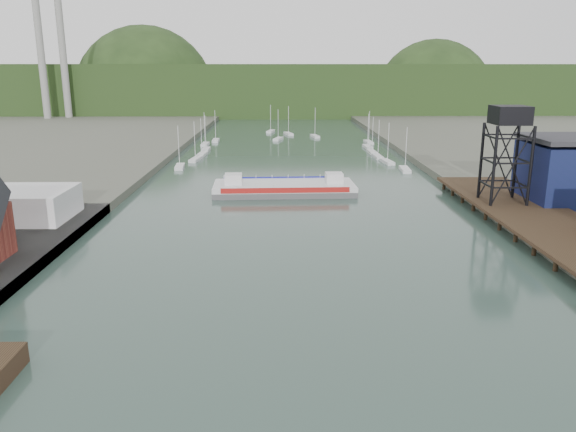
{
  "coord_description": "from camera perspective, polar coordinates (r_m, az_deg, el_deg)",
  "views": [
    {
      "loc": [
        -2.74,
        -34.2,
        24.04
      ],
      "look_at": [
        -1.57,
        41.77,
        4.0
      ],
      "focal_mm": 35.0,
      "sensor_mm": 36.0,
      "label": 1
    }
  ],
  "objects": [
    {
      "name": "ground",
      "position": [
        41.89,
        3.23,
        -20.27
      ],
      "size": [
        600.0,
        600.0,
        0.0
      ],
      "primitive_type": "plane",
      "color": "#294036",
      "rests_on": "ground"
    },
    {
      "name": "east_pier",
      "position": [
        91.33,
        24.95,
        -0.66
      ],
      "size": [
        14.0,
        70.0,
        2.45
      ],
      "color": "black",
      "rests_on": "ground"
    },
    {
      "name": "white_shed",
      "position": [
        95.92,
        -26.34,
        1.07
      ],
      "size": [
        18.0,
        12.0,
        4.5
      ],
      "primitive_type": "cube",
      "color": "silver",
      "rests_on": "west_quay"
    },
    {
      "name": "lift_tower",
      "position": [
        99.98,
        21.58,
        8.95
      ],
      "size": [
        6.5,
        6.5,
        16.0
      ],
      "color": "black",
      "rests_on": "east_pier"
    },
    {
      "name": "marina_sailboats",
      "position": [
        174.3,
        0.06,
        6.97
      ],
      "size": [
        57.71,
        92.65,
        0.9
      ],
      "color": "silver",
      "rests_on": "ground"
    },
    {
      "name": "smokestacks",
      "position": [
        286.05,
        -22.84,
        14.86
      ],
      "size": [
        11.2,
        8.2,
        60.0
      ],
      "color": "gray",
      "rests_on": "ground"
    },
    {
      "name": "distant_hills",
      "position": [
        335.83,
        -1.11,
        12.44
      ],
      "size": [
        500.0,
        120.0,
        80.0
      ],
      "color": "#1E3115",
      "rests_on": "ground"
    },
    {
      "name": "chain_ferry",
      "position": [
        111.34,
        -0.41,
        2.91
      ],
      "size": [
        28.12,
        12.32,
        3.99
      ],
      "rotation": [
        0.0,
        0.0,
        0.04
      ],
      "color": "#535356",
      "rests_on": "ground"
    }
  ]
}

